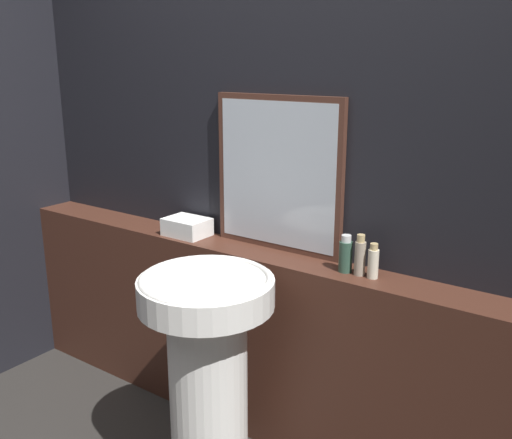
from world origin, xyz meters
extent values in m
cube|color=black|center=(0.00, 1.39, 1.25)|extent=(8.00, 0.06, 2.50)
cube|color=#422319|center=(0.00, 1.26, 0.44)|extent=(2.92, 0.21, 0.88)
cylinder|color=white|center=(0.04, 0.83, 0.40)|extent=(0.31, 0.31, 0.80)
cylinder|color=white|center=(0.04, 0.83, 0.85)|extent=(0.52, 0.52, 0.11)
torus|color=white|center=(0.04, 0.83, 0.90)|extent=(0.50, 0.50, 0.02)
cube|color=#47281E|center=(0.03, 1.34, 1.22)|extent=(0.63, 0.03, 0.67)
cube|color=#B2BCC6|center=(0.03, 1.33, 1.22)|extent=(0.58, 0.02, 0.62)
cube|color=white|center=(-0.43, 1.26, 0.92)|extent=(0.21, 0.15, 0.08)
cylinder|color=#2D4C3D|center=(0.41, 1.26, 0.94)|extent=(0.05, 0.05, 0.12)
cylinder|color=silver|center=(0.41, 1.26, 1.02)|extent=(0.04, 0.04, 0.03)
cylinder|color=gray|center=(0.47, 1.26, 0.95)|extent=(0.04, 0.04, 0.14)
cylinder|color=tan|center=(0.47, 1.26, 1.03)|extent=(0.03, 0.03, 0.03)
cylinder|color=beige|center=(0.52, 1.26, 0.94)|extent=(0.04, 0.04, 0.11)
cylinder|color=tan|center=(0.52, 1.26, 1.01)|extent=(0.03, 0.03, 0.03)
camera|label=1|loc=(1.35, -0.68, 1.70)|focal=40.00mm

